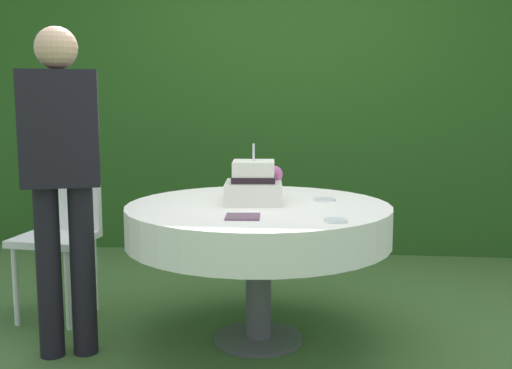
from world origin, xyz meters
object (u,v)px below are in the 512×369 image
at_px(wedding_cake, 255,184).
at_px(serving_plate_far, 325,200).
at_px(garden_chair, 61,224).
at_px(serving_plate_near, 336,220).
at_px(napkin_stack, 243,217).
at_px(standing_person, 62,170).
at_px(cake_table, 258,224).

bearing_deg(wedding_cake, serving_plate_far, 15.36).
xyz_separation_m(serving_plate_far, garden_chair, (-1.53, 0.14, -0.19)).
height_order(wedding_cake, serving_plate_near, wedding_cake).
distance_m(serving_plate_near, napkin_stack, 0.42).
distance_m(serving_plate_far, garden_chair, 1.54).
bearing_deg(serving_plate_far, serving_plate_near, -85.08).
bearing_deg(napkin_stack, garden_chair, 150.83).
bearing_deg(napkin_stack, standing_person, 175.26).
height_order(napkin_stack, garden_chair, garden_chair).
relative_size(serving_plate_far, napkin_stack, 0.77).
distance_m(cake_table, standing_person, 1.01).
distance_m(wedding_cake, napkin_stack, 0.42).
height_order(wedding_cake, serving_plate_far, wedding_cake).
bearing_deg(napkin_stack, serving_plate_far, 53.77).
xyz_separation_m(serving_plate_near, serving_plate_far, (-0.05, 0.56, 0.00)).
bearing_deg(serving_plate_far, standing_person, -160.92).
bearing_deg(serving_plate_far, garden_chair, 174.91).
distance_m(wedding_cake, standing_person, 0.96).
bearing_deg(serving_plate_far, napkin_stack, -126.23).
bearing_deg(wedding_cake, serving_plate_near, -48.14).
relative_size(wedding_cake, serving_plate_far, 2.66).
relative_size(serving_plate_near, garden_chair, 0.12).
relative_size(serving_plate_near, napkin_stack, 0.67).
bearing_deg(standing_person, serving_plate_near, -5.41).
bearing_deg(standing_person, wedding_cake, 20.55).
height_order(garden_chair, standing_person, standing_person).
bearing_deg(napkin_stack, wedding_cake, 88.68).
bearing_deg(wedding_cake, garden_chair, 168.55).
bearing_deg(cake_table, serving_plate_far, 24.78).
distance_m(serving_plate_near, standing_person, 1.33).
xyz_separation_m(cake_table, serving_plate_near, (0.39, -0.40, 0.11)).
height_order(wedding_cake, napkin_stack, wedding_cake).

